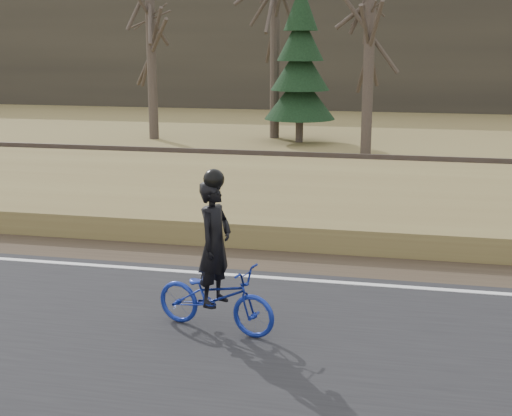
# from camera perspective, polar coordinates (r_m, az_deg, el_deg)

# --- Properties ---
(treeline_backdrop) EXTENTS (120.00, 4.00, 6.00)m
(treeline_backdrop) POSITION_cam_1_polar(r_m,az_deg,el_deg) (40.34, 17.40, 11.71)
(treeline_backdrop) COLOR #383328
(treeline_backdrop) RESTS_ON ground
(cyclist) EXTENTS (1.76, 0.97, 2.09)m
(cyclist) POSITION_cam_1_polar(r_m,az_deg,el_deg) (9.06, -3.28, -5.77)
(cyclist) COLOR navy
(cyclist) RESTS_ON road
(bare_tree_far_left) EXTENTS (0.36, 0.36, 6.99)m
(bare_tree_far_left) POSITION_cam_1_polar(r_m,az_deg,el_deg) (27.50, -8.39, 12.75)
(bare_tree_far_left) COLOR #4C4038
(bare_tree_far_left) RESTS_ON ground
(bare_tree_left) EXTENTS (0.36, 0.36, 8.20)m
(bare_tree_left) POSITION_cam_1_polar(r_m,az_deg,el_deg) (27.50, 1.53, 14.14)
(bare_tree_left) COLOR #4C4038
(bare_tree_left) RESTS_ON ground
(bare_tree_near_left) EXTENTS (0.36, 0.36, 7.12)m
(bare_tree_near_left) POSITION_cam_1_polar(r_m,az_deg,el_deg) (23.64, 9.06, 12.82)
(bare_tree_near_left) COLOR #4C4038
(bare_tree_near_left) RESTS_ON ground
(conifer) EXTENTS (2.60, 2.60, 5.69)m
(conifer) POSITION_cam_1_polar(r_m,az_deg,el_deg) (26.36, 3.56, 11.10)
(conifer) COLOR #4C4038
(conifer) RESTS_ON ground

